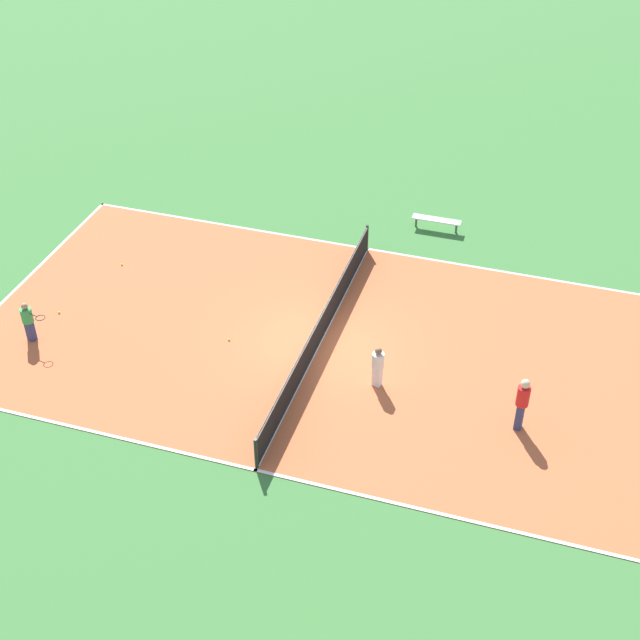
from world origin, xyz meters
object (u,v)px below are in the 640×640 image
(bench, at_px, (437,220))
(tennis_ball_far_baseline, at_px, (229,340))
(player_far_green, at_px, (28,319))
(tennis_ball_right_alley, at_px, (122,264))
(player_far_white, at_px, (378,365))
(tennis_net, at_px, (320,329))
(tennis_ball_left_sideline, at_px, (59,312))
(player_coach_red, at_px, (522,401))

(bench, relative_size, tennis_ball_far_baseline, 26.93)
(player_far_green, xyz_separation_m, tennis_ball_right_alley, (-4.66, 0.71, -0.76))
(player_far_white, height_order, tennis_ball_right_alley, player_far_white)
(tennis_net, bearing_deg, bench, 164.93)
(tennis_ball_far_baseline, bearing_deg, tennis_ball_right_alley, -118.42)
(player_far_green, relative_size, player_far_white, 1.00)
(tennis_ball_left_sideline, bearing_deg, bench, 129.78)
(player_far_green, relative_size, tennis_ball_far_baseline, 20.64)
(tennis_ball_left_sideline, bearing_deg, tennis_net, 97.43)
(player_far_white, bearing_deg, tennis_ball_right_alley, 178.17)
(player_coach_red, xyz_separation_m, tennis_ball_right_alley, (-4.06, -14.48, -0.98))
(tennis_ball_right_alley, bearing_deg, bench, 119.69)
(tennis_ball_right_alley, bearing_deg, player_coach_red, 74.33)
(player_coach_red, height_order, tennis_ball_far_baseline, player_coach_red)
(tennis_ball_far_baseline, bearing_deg, player_far_white, 82.56)
(tennis_net, height_order, player_far_green, player_far_green)
(bench, xyz_separation_m, player_coach_red, (9.84, 4.35, 0.64))
(player_coach_red, bearing_deg, tennis_net, 80.02)
(bench, xyz_separation_m, tennis_ball_far_baseline, (8.62, -4.88, -0.34))
(tennis_net, distance_m, player_far_green, 9.12)
(player_far_white, height_order, tennis_ball_far_baseline, player_far_white)
(tennis_ball_left_sideline, height_order, tennis_ball_right_alley, same)
(player_far_green, relative_size, tennis_ball_right_alley, 20.64)
(tennis_ball_right_alley, distance_m, tennis_ball_far_baseline, 5.97)
(tennis_ball_left_sideline, bearing_deg, tennis_ball_right_alley, 168.76)
(player_far_green, xyz_separation_m, tennis_ball_far_baseline, (-1.82, 5.96, -0.76))
(tennis_ball_right_alley, xyz_separation_m, tennis_ball_far_baseline, (2.84, 5.25, 0.00))
(player_coach_red, bearing_deg, tennis_ball_left_sideline, 93.95)
(tennis_ball_right_alley, relative_size, tennis_ball_far_baseline, 1.00)
(tennis_ball_left_sideline, relative_size, tennis_ball_far_baseline, 1.00)
(tennis_net, height_order, tennis_ball_right_alley, tennis_net)
(bench, relative_size, player_far_green, 1.30)
(bench, bearing_deg, player_coach_red, -66.17)
(tennis_net, bearing_deg, player_far_white, 57.13)
(tennis_net, relative_size, tennis_ball_right_alley, 167.06)
(player_far_green, distance_m, tennis_ball_left_sideline, 1.66)
(tennis_ball_far_baseline, bearing_deg, tennis_net, 105.78)
(tennis_net, height_order, bench, tennis_net)
(tennis_ball_far_baseline, bearing_deg, player_far_green, -73.04)
(player_far_green, distance_m, tennis_ball_right_alley, 4.77)
(player_far_green, height_order, tennis_ball_left_sideline, player_far_green)
(player_far_white, bearing_deg, tennis_ball_far_baseline, -170.45)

